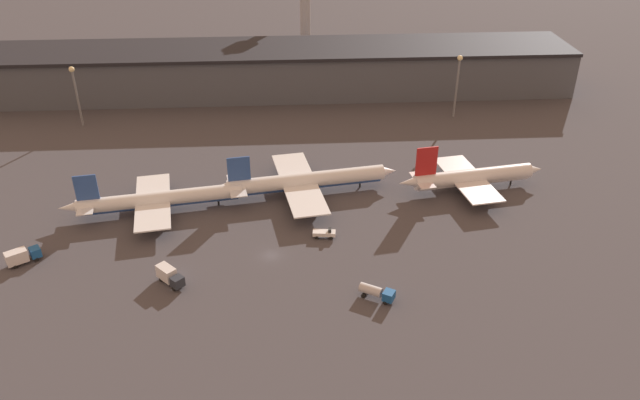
# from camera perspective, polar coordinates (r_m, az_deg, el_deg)

# --- Properties ---
(ground) EXTENTS (600.00, 600.00, 0.00)m
(ground) POSITION_cam_1_polar(r_m,az_deg,el_deg) (142.58, -4.50, -5.08)
(ground) COLOR #423F44
(terminal_building) EXTENTS (218.34, 29.99, 16.80)m
(terminal_building) POSITION_cam_1_polar(r_m,az_deg,el_deg) (234.45, -4.44, 11.79)
(terminal_building) COLOR #4C515B
(terminal_building) RESTS_ON ground
(airplane_0) EXTENTS (48.21, 29.11, 12.24)m
(airplane_0) POSITION_cam_1_polar(r_m,az_deg,el_deg) (161.73, -14.51, 0.03)
(airplane_0) COLOR white
(airplane_0) RESTS_ON ground
(airplane_1) EXTENTS (50.22, 35.70, 12.54)m
(airplane_1) POSITION_cam_1_polar(r_m,az_deg,el_deg) (164.62, -1.39, 1.73)
(airplane_1) COLOR white
(airplane_1) RESTS_ON ground
(airplane_2) EXTENTS (41.03, 27.80, 13.88)m
(airplane_2) POSITION_cam_1_polar(r_m,az_deg,el_deg) (171.37, 13.68, 2.03)
(airplane_2) COLOR silver
(airplane_2) RESTS_ON ground
(service_vehicle_0) EXTENTS (5.57, 2.65, 2.49)m
(service_vehicle_0) POSITION_cam_1_polar(r_m,az_deg,el_deg) (147.65, 0.41, -3.06)
(service_vehicle_0) COLOR white
(service_vehicle_0) RESTS_ON ground
(service_vehicle_1) EXTENTS (6.71, 6.88, 3.63)m
(service_vehicle_1) POSITION_cam_1_polar(r_m,az_deg,el_deg) (136.58, -13.61, -6.72)
(service_vehicle_1) COLOR #282D38
(service_vehicle_1) RESTS_ON ground
(service_vehicle_2) EXTENTS (7.49, 5.67, 2.76)m
(service_vehicle_2) POSITION_cam_1_polar(r_m,az_deg,el_deg) (129.49, 5.21, -8.38)
(service_vehicle_2) COLOR #195199
(service_vehicle_2) RESTS_ON ground
(service_vehicle_3) EXTENTS (7.44, 6.14, 3.54)m
(service_vehicle_3) POSITION_cam_1_polar(r_m,az_deg,el_deg) (153.64, -25.62, -4.62)
(service_vehicle_3) COLOR #195199
(service_vehicle_3) RESTS_ON ground
(lamp_post_0) EXTENTS (1.80, 1.80, 20.00)m
(lamp_post_0) POSITION_cam_1_polar(r_m,az_deg,el_deg) (216.92, -21.46, 9.55)
(lamp_post_0) COLOR slate
(lamp_post_0) RESTS_ON ground
(lamp_post_1) EXTENTS (1.80, 1.80, 21.21)m
(lamp_post_1) POSITION_cam_1_polar(r_m,az_deg,el_deg) (214.26, 12.49, 10.89)
(lamp_post_1) COLOR slate
(lamp_post_1) RESTS_ON ground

